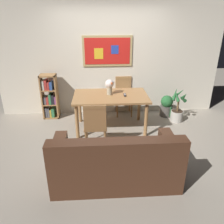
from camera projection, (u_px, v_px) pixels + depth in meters
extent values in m
plane|color=gray|center=(114.00, 142.00, 4.36)|extent=(12.00, 12.00, 0.00)
cube|color=beige|center=(109.00, 60.00, 5.23)|extent=(5.20, 0.10, 2.60)
cube|color=tan|center=(107.00, 51.00, 5.08)|extent=(1.12, 0.02, 0.68)
cube|color=red|center=(107.00, 51.00, 5.07)|extent=(1.02, 0.01, 0.58)
cube|color=gold|center=(99.00, 54.00, 5.07)|extent=(0.20, 0.00, 0.24)
cube|color=#263FA5|center=(115.00, 50.00, 5.06)|extent=(0.17, 0.00, 0.19)
cube|color=#9E7042|center=(111.00, 96.00, 4.58)|extent=(1.51, 0.93, 0.04)
cylinder|color=#9E7042|center=(77.00, 122.00, 4.34)|extent=(0.07, 0.07, 0.72)
cylinder|color=#9E7042|center=(146.00, 120.00, 4.42)|extent=(0.07, 0.07, 0.72)
cylinder|color=#9E7042|center=(80.00, 107.00, 5.04)|extent=(0.07, 0.07, 0.72)
cylinder|color=#9E7042|center=(139.00, 106.00, 5.12)|extent=(0.07, 0.07, 0.72)
cube|color=#9E7042|center=(96.00, 98.00, 5.37)|extent=(0.40, 0.40, 0.03)
cube|color=beige|center=(95.00, 97.00, 5.36)|extent=(0.36, 0.36, 0.03)
cylinder|color=#9E7042|center=(103.00, 104.00, 5.63)|extent=(0.04, 0.04, 0.42)
cylinder|color=#9E7042|center=(89.00, 104.00, 5.61)|extent=(0.04, 0.04, 0.42)
cylinder|color=#9E7042|center=(103.00, 109.00, 5.32)|extent=(0.04, 0.04, 0.42)
cylinder|color=#9E7042|center=(89.00, 109.00, 5.30)|extent=(0.04, 0.04, 0.42)
cube|color=#9E7042|center=(95.00, 86.00, 5.44)|extent=(0.38, 0.04, 0.46)
cube|color=#9E7042|center=(95.00, 78.00, 5.36)|extent=(0.38, 0.05, 0.06)
cube|color=#9E7042|center=(95.00, 126.00, 4.03)|extent=(0.40, 0.40, 0.03)
cube|color=beige|center=(95.00, 125.00, 4.02)|extent=(0.36, 0.36, 0.03)
cylinder|color=#9E7042|center=(86.00, 142.00, 3.96)|extent=(0.04, 0.04, 0.42)
cylinder|color=#9E7042|center=(105.00, 141.00, 3.98)|extent=(0.04, 0.04, 0.42)
cylinder|color=#9E7042|center=(87.00, 133.00, 4.27)|extent=(0.04, 0.04, 0.42)
cylinder|color=#9E7042|center=(105.00, 132.00, 4.29)|extent=(0.04, 0.04, 0.42)
cube|color=#9E7042|center=(95.00, 118.00, 3.77)|extent=(0.38, 0.04, 0.46)
cube|color=#9E7042|center=(95.00, 107.00, 3.69)|extent=(0.38, 0.05, 0.06)
cube|color=#9E7042|center=(124.00, 98.00, 5.38)|extent=(0.40, 0.40, 0.03)
cube|color=beige|center=(124.00, 97.00, 5.37)|extent=(0.36, 0.36, 0.03)
cylinder|color=#9E7042|center=(130.00, 104.00, 5.63)|extent=(0.04, 0.04, 0.42)
cylinder|color=#9E7042|center=(116.00, 104.00, 5.61)|extent=(0.04, 0.04, 0.42)
cylinder|color=#9E7042|center=(132.00, 109.00, 5.32)|extent=(0.04, 0.04, 0.42)
cylinder|color=#9E7042|center=(117.00, 109.00, 5.30)|extent=(0.04, 0.04, 0.42)
cube|color=#9E7042|center=(123.00, 86.00, 5.44)|extent=(0.38, 0.04, 0.46)
cube|color=#9E7042|center=(123.00, 78.00, 5.36)|extent=(0.38, 0.05, 0.06)
cube|color=#472819|center=(115.00, 167.00, 3.34)|extent=(1.80, 0.84, 0.40)
cube|color=#472819|center=(117.00, 156.00, 2.88)|extent=(1.80, 0.20, 0.44)
cube|color=#472819|center=(58.00, 151.00, 3.17)|extent=(0.18, 0.80, 0.22)
cube|color=#472819|center=(171.00, 147.00, 3.26)|extent=(0.18, 0.80, 0.22)
cube|color=maroon|center=(83.00, 155.00, 3.01)|extent=(0.32, 0.16, 0.33)
cube|color=maroon|center=(116.00, 153.00, 3.03)|extent=(0.32, 0.16, 0.33)
cube|color=#8C6B4C|center=(149.00, 152.00, 3.06)|extent=(0.32, 0.16, 0.33)
cube|color=#9E7042|center=(43.00, 97.00, 5.20)|extent=(0.03, 0.28, 1.04)
cube|color=#9E7042|center=(57.00, 96.00, 5.21)|extent=(0.03, 0.28, 1.04)
cube|color=#9E7042|center=(52.00, 116.00, 5.41)|extent=(0.36, 0.28, 0.03)
cube|color=#9E7042|center=(47.00, 75.00, 5.00)|extent=(0.36, 0.28, 0.03)
cube|color=#9E7042|center=(51.00, 104.00, 5.27)|extent=(0.30, 0.28, 0.02)
cube|color=#9E7042|center=(49.00, 89.00, 5.13)|extent=(0.30, 0.28, 0.02)
cube|color=#595960|center=(47.00, 111.00, 5.35)|extent=(0.05, 0.22, 0.23)
cube|color=#595960|center=(49.00, 112.00, 5.36)|extent=(0.04, 0.22, 0.21)
cube|color=gold|center=(51.00, 112.00, 5.37)|extent=(0.04, 0.22, 0.18)
cube|color=#337247|center=(54.00, 112.00, 5.36)|extent=(0.06, 0.22, 0.20)
cube|color=#595960|center=(46.00, 100.00, 5.23)|extent=(0.06, 0.22, 0.17)
cube|color=#B2332D|center=(48.00, 100.00, 5.23)|extent=(0.05, 0.22, 0.17)
cube|color=#337247|center=(51.00, 99.00, 5.23)|extent=(0.05, 0.22, 0.23)
cube|color=black|center=(53.00, 99.00, 5.23)|extent=(0.06, 0.22, 0.21)
cube|color=#7F3F72|center=(56.00, 99.00, 5.24)|extent=(0.06, 0.22, 0.18)
cube|color=beige|center=(43.00, 85.00, 5.08)|extent=(0.05, 0.22, 0.21)
cube|color=#B2332D|center=(46.00, 84.00, 5.08)|extent=(0.05, 0.22, 0.22)
cube|color=#B2332D|center=(49.00, 85.00, 5.10)|extent=(0.04, 0.22, 0.18)
cube|color=#2D4C8C|center=(51.00, 85.00, 5.10)|extent=(0.06, 0.22, 0.17)
cylinder|color=#4C4742|center=(166.00, 111.00, 5.43)|extent=(0.29, 0.29, 0.25)
cylinder|color=#332319|center=(166.00, 106.00, 5.39)|extent=(0.26, 0.26, 0.02)
sphere|color=#235B2D|center=(167.00, 101.00, 5.33)|extent=(0.29, 0.29, 0.29)
cylinder|color=#235B2D|center=(171.00, 112.00, 5.28)|extent=(0.03, 0.03, 0.25)
cylinder|color=#235B2D|center=(170.00, 108.00, 5.52)|extent=(0.03, 0.03, 0.30)
cylinder|color=#B2ADA3|center=(177.00, 116.00, 5.17)|extent=(0.28, 0.28, 0.24)
cylinder|color=#332319|center=(177.00, 111.00, 5.13)|extent=(0.26, 0.26, 0.02)
cylinder|color=brown|center=(178.00, 106.00, 5.07)|extent=(0.04, 0.04, 0.27)
cone|color=#235B2D|center=(184.00, 96.00, 4.99)|extent=(0.09, 0.26, 0.24)
cone|color=#235B2D|center=(178.00, 94.00, 5.09)|extent=(0.28, 0.13, 0.26)
cone|color=#235B2D|center=(175.00, 94.00, 5.02)|extent=(0.20, 0.23, 0.28)
cone|color=#235B2D|center=(177.00, 96.00, 4.94)|extent=(0.16, 0.21, 0.26)
cone|color=#235B2D|center=(182.00, 99.00, 4.90)|extent=(0.24, 0.16, 0.20)
cylinder|color=tan|center=(109.00, 91.00, 4.59)|extent=(0.11, 0.11, 0.17)
sphere|color=silver|center=(109.00, 84.00, 4.53)|extent=(0.17, 0.17, 0.17)
sphere|color=#D86633|center=(108.00, 82.00, 4.58)|extent=(0.06, 0.06, 0.06)
sphere|color=#D86633|center=(111.00, 83.00, 4.47)|extent=(0.05, 0.05, 0.05)
sphere|color=silver|center=(113.00, 82.00, 4.55)|extent=(0.07, 0.07, 0.07)
cube|color=black|center=(125.00, 95.00, 4.56)|extent=(0.05, 0.16, 0.02)
cube|color=gray|center=(125.00, 94.00, 4.56)|extent=(0.03, 0.10, 0.00)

